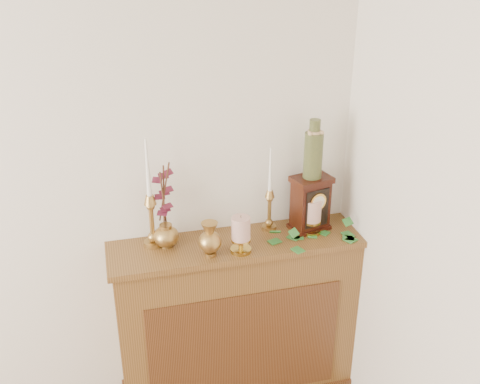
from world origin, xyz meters
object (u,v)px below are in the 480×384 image
object	(u,v)px
mantel_clock	(311,204)
ceramic_vase	(313,152)
candlestick_center	(270,203)
bud_vase	(210,240)
ginger_jar	(164,206)
candlestick_left	(151,212)

from	to	relation	value
mantel_clock	ceramic_vase	world-z (taller)	ceramic_vase
candlestick_center	mantel_clock	size ratio (longest dim) A/B	1.55
bud_vase	mantel_clock	distance (m)	0.55
candlestick_center	bud_vase	xyz separation A→B (m)	(-0.33, -0.17, -0.06)
ginger_jar	mantel_clock	xyz separation A→B (m)	(0.71, -0.03, -0.06)
bud_vase	ginger_jar	xyz separation A→B (m)	(-0.18, 0.16, 0.11)
candlestick_left	bud_vase	world-z (taller)	candlestick_left
candlestick_center	mantel_clock	bearing A→B (deg)	-12.78
ginger_jar	bud_vase	bearing A→B (deg)	-42.13
ceramic_vase	mantel_clock	bearing A→B (deg)	-75.90
candlestick_left	ginger_jar	bearing A→B (deg)	2.10
ginger_jar	ceramic_vase	xyz separation A→B (m)	(0.71, -0.03, 0.21)
candlestick_center	mantel_clock	distance (m)	0.20
candlestick_left	candlestick_center	size ratio (longest dim) A/B	1.23
candlestick_center	ceramic_vase	bearing A→B (deg)	-12.13
bud_vase	ceramic_vase	xyz separation A→B (m)	(0.53, 0.13, 0.32)
candlestick_center	ceramic_vase	xyz separation A→B (m)	(0.20, -0.04, 0.27)
bud_vase	candlestick_center	bearing A→B (deg)	27.59
candlestick_center	candlestick_left	bearing A→B (deg)	-178.39
ginger_jar	candlestick_left	bearing A→B (deg)	-177.90
candlestick_left	mantel_clock	bearing A→B (deg)	-2.11
candlestick_left	ceramic_vase	distance (m)	0.81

